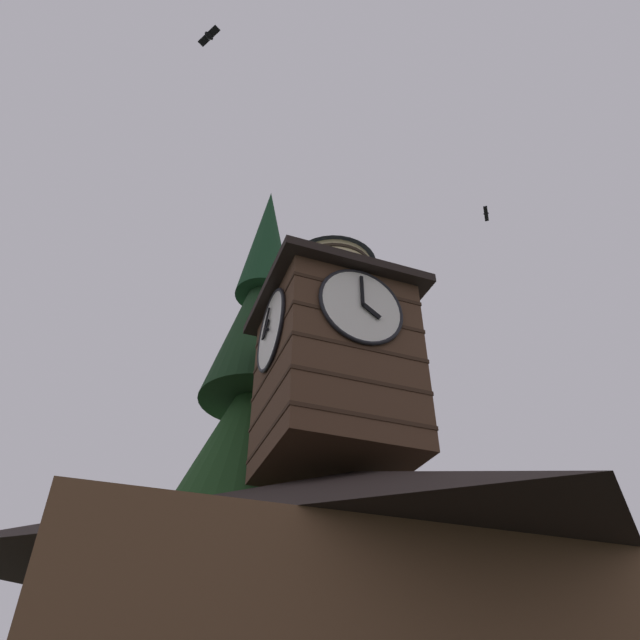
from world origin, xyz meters
name	(u,v)px	position (x,y,z in m)	size (l,w,h in m)	color
building_main	(358,638)	(0.44, -0.03, 3.56)	(12.15, 9.93, 6.93)	brown
clock_tower	(334,354)	(0.84, -0.03, 10.07)	(4.13, 4.13, 7.32)	#4C3323
pine_tree_behind	(249,479)	(1.85, -4.25, 8.01)	(6.77, 6.77, 20.47)	#473323
moon	(352,617)	(-14.17, -33.57, 9.21)	(1.64, 1.64, 1.64)	silver
flying_bird_high	(209,36)	(5.66, 3.31, 16.99)	(0.50, 0.69, 0.15)	black
flying_bird_low	(486,214)	(-4.93, 0.49, 17.03)	(0.57, 0.65, 0.11)	black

